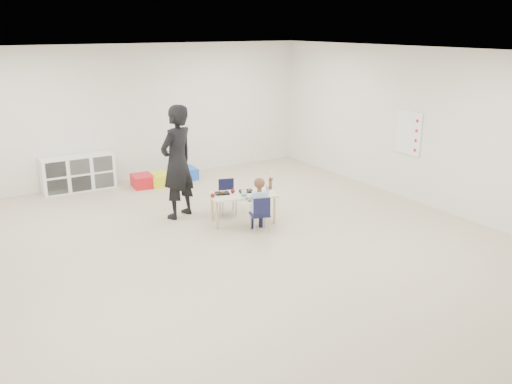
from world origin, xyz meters
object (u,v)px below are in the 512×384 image
table (243,208)px  adult (177,162)px  chair_near (260,214)px  child (260,204)px  cubby_shelf (78,173)px

table → adult: bearing=150.3°
chair_near → adult: adult is taller
child → cubby_shelf: size_ratio=0.67×
chair_near → child: 0.17m
child → adult: size_ratio=0.49×
table → chair_near: 0.52m
child → adult: (-0.81, 1.33, 0.49)m
cubby_shelf → chair_near: bearing=-63.5°
table → adult: 1.34m
table → child: (0.01, -0.51, 0.22)m
chair_near → table: bearing=107.0°
adult → child: bearing=95.5°
table → child: 0.56m
table → adult: size_ratio=0.62×
table → chair_near: size_ratio=2.00×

